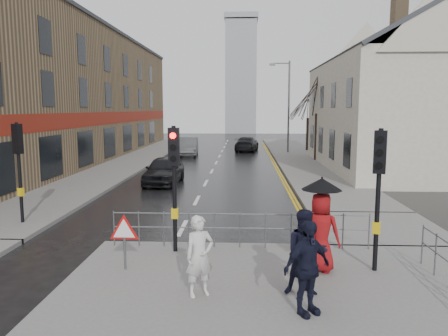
# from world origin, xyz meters

# --- Properties ---
(ground) EXTENTS (120.00, 120.00, 0.00)m
(ground) POSITION_xyz_m (0.00, 0.00, 0.00)
(ground) COLOR black
(ground) RESTS_ON ground
(near_pavement) EXTENTS (10.00, 9.00, 0.14)m
(near_pavement) POSITION_xyz_m (3.00, -3.50, 0.07)
(near_pavement) COLOR #605E5B
(near_pavement) RESTS_ON ground
(left_pavement) EXTENTS (4.00, 44.00, 0.14)m
(left_pavement) POSITION_xyz_m (-6.50, 23.00, 0.07)
(left_pavement) COLOR #605E5B
(left_pavement) RESTS_ON ground
(right_pavement) EXTENTS (4.00, 40.00, 0.14)m
(right_pavement) POSITION_xyz_m (6.50, 25.00, 0.07)
(right_pavement) COLOR #605E5B
(right_pavement) RESTS_ON ground
(pavement_bridge_right) EXTENTS (4.00, 4.20, 0.14)m
(pavement_bridge_right) POSITION_xyz_m (6.50, 3.00, 0.07)
(pavement_bridge_right) COLOR #605E5B
(pavement_bridge_right) RESTS_ON ground
(building_left_terrace) EXTENTS (8.00, 42.00, 10.00)m
(building_left_terrace) POSITION_xyz_m (-12.00, 22.00, 5.00)
(building_left_terrace) COLOR #836A4B
(building_left_terrace) RESTS_ON ground
(building_right_cream) EXTENTS (9.00, 16.40, 10.10)m
(building_right_cream) POSITION_xyz_m (12.00, 18.00, 4.78)
(building_right_cream) COLOR beige
(building_right_cream) RESTS_ON ground
(church_tower) EXTENTS (5.00, 5.00, 18.00)m
(church_tower) POSITION_xyz_m (1.50, 62.00, 9.00)
(church_tower) COLOR #95989E
(church_tower) RESTS_ON ground
(traffic_signal_near_left) EXTENTS (0.28, 0.27, 3.40)m
(traffic_signal_near_left) POSITION_xyz_m (0.20, 0.20, 2.46)
(traffic_signal_near_left) COLOR black
(traffic_signal_near_left) RESTS_ON near_pavement
(traffic_signal_near_right) EXTENTS (0.34, 0.33, 3.40)m
(traffic_signal_near_right) POSITION_xyz_m (5.20, -1.00, 2.46)
(traffic_signal_near_right) COLOR black
(traffic_signal_near_right) RESTS_ON near_pavement
(traffic_signal_far_left) EXTENTS (0.34, 0.33, 3.40)m
(traffic_signal_far_left) POSITION_xyz_m (-5.50, 3.00, 2.46)
(traffic_signal_far_left) COLOR black
(traffic_signal_far_left) RESTS_ON left_pavement
(guard_railing_front) EXTENTS (7.14, 0.04, 1.00)m
(guard_railing_front) POSITION_xyz_m (1.95, 0.60, 0.86)
(guard_railing_front) COLOR #595B5E
(guard_railing_front) RESTS_ON near_pavement
(warning_sign) EXTENTS (0.80, 0.07, 1.35)m
(warning_sign) POSITION_xyz_m (-0.80, -1.21, 1.04)
(warning_sign) COLOR #595B5E
(warning_sign) RESTS_ON near_pavement
(street_lamp) EXTENTS (1.83, 0.25, 8.00)m
(street_lamp) POSITION_xyz_m (5.82, 28.00, 4.71)
(street_lamp) COLOR #595B5E
(street_lamp) RESTS_ON right_pavement
(tree_near) EXTENTS (2.40, 2.40, 6.58)m
(tree_near) POSITION_xyz_m (7.50, 22.00, 5.14)
(tree_near) COLOR #31231B
(tree_near) RESTS_ON right_pavement
(tree_far) EXTENTS (2.40, 2.40, 5.64)m
(tree_far) POSITION_xyz_m (8.00, 30.00, 4.42)
(tree_far) COLOR #31231B
(tree_far) RESTS_ON right_pavement
(pedestrian_a) EXTENTS (0.73, 0.65, 1.69)m
(pedestrian_a) POSITION_xyz_m (1.15, -2.61, 0.98)
(pedestrian_a) COLOR silver
(pedestrian_a) RESTS_ON near_pavement
(pedestrian_b) EXTENTS (0.88, 0.68, 1.80)m
(pedestrian_b) POSITION_xyz_m (3.34, -2.45, 1.04)
(pedestrian_b) COLOR black
(pedestrian_b) RESTS_ON near_pavement
(pedestrian_with_umbrella) EXTENTS (1.10, 0.96, 2.24)m
(pedestrian_with_umbrella) POSITION_xyz_m (3.87, -1.09, 1.32)
(pedestrian_with_umbrella) COLOR maroon
(pedestrian_with_umbrella) RESTS_ON near_pavement
(pedestrian_d) EXTENTS (1.13, 0.95, 1.81)m
(pedestrian_d) POSITION_xyz_m (3.24, -3.34, 1.04)
(pedestrian_d) COLOR black
(pedestrian_d) RESTS_ON near_pavement
(car_parked) EXTENTS (1.82, 4.34, 1.47)m
(car_parked) POSITION_xyz_m (-2.20, 11.65, 0.73)
(car_parked) COLOR black
(car_parked) RESTS_ON ground
(car_mid) EXTENTS (1.94, 4.81, 1.55)m
(car_mid) POSITION_xyz_m (-2.76, 25.86, 0.78)
(car_mid) COLOR #494B4E
(car_mid) RESTS_ON ground
(car_far) EXTENTS (2.48, 4.92, 1.37)m
(car_far) POSITION_xyz_m (2.33, 30.08, 0.68)
(car_far) COLOR black
(car_far) RESTS_ON ground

